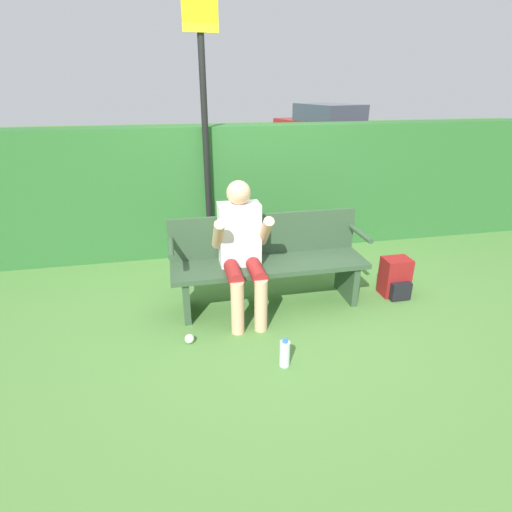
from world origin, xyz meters
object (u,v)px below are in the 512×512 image
Objects in this scene: park_bench at (268,260)px; person_seated at (242,245)px; backpack at (395,278)px; parked_car at (328,129)px; signpost at (205,121)px; water_bottle at (285,353)px.

person_seated reaches higher than park_bench.
park_bench is 1.31m from backpack.
backpack is 0.08× the size of parked_car.
park_bench is 0.37m from person_seated.
park_bench is 1.50× the size of person_seated.
signpost is at bearing 109.61° from park_bench.
signpost reaches higher than backpack.
person_seated is 3.12× the size of backpack.
water_bottle is 11.04m from parked_car.
signpost is (-0.43, 1.20, 1.15)m from park_bench.
park_bench is at bearing -70.39° from signpost.
person_seated reaches higher than water_bottle.
parked_car reaches higher than park_bench.
signpost is 0.61× the size of parked_car.
parked_car reaches higher than person_seated.
person_seated is at bearing -83.29° from signpost.
backpack is at bearing 148.13° from parked_car.
backpack is 1.69× the size of water_bottle.
water_bottle is 2.65m from signpost.
backpack is 2.57m from signpost.
parked_car is at bearing 67.30° from water_bottle.
park_bench is 1.71m from signpost.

